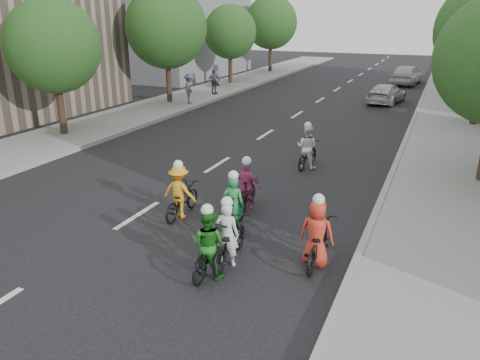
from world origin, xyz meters
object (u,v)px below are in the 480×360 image
Objects in this scene: spectator_2 at (216,75)px; cyclist_4 at (235,210)px; cyclist_2 at (247,191)px; spectator_1 at (214,81)px; cyclist_1 at (209,248)px; follow_car_trail at (407,75)px; cyclist_3 at (307,151)px; cyclist_6 at (229,240)px; follow_car_lead at (386,94)px; spectator_0 at (190,89)px; cyclist_5 at (181,196)px; cyclist_0 at (317,239)px.

cyclist_4 is at bearing -138.67° from spectator_2.
spectator_1 reaches higher than cyclist_2.
cyclist_1 reaches higher than follow_car_trail.
cyclist_3 reaches higher than cyclist_6.
cyclist_2 is 23.55m from spectator_2.
cyclist_6 is 1.23× the size of spectator_2.
spectator_1 is (-9.62, 17.15, 0.41)m from cyclist_2.
cyclist_4 is 20.51m from follow_car_lead.
cyclist_4 is 0.96× the size of spectator_0.
follow_car_lead is at bearing -99.67° from cyclist_5.
spectator_0 is (-9.75, 8.76, 0.45)m from cyclist_3.
spectator_1 is at bearing -47.09° from cyclist_3.
cyclist_1 reaches higher than cyclist_5.
spectator_1 reaches higher than cyclist_4.
spectator_1 is (-11.39, -11.03, 0.21)m from follow_car_trail.
cyclist_0 is 19.46m from spectator_0.
spectator_2 is (-12.62, 1.62, 0.36)m from follow_car_lead.
cyclist_1 is 23.04m from spectator_1.
cyclist_3 is 0.44× the size of follow_car_lead.
cyclist_3 is 1.11× the size of spectator_2.
cyclist_2 is 19.67m from spectator_1.
cyclist_6 is at bearing 94.24° from follow_car_trail.
cyclist_5 is at bearing -50.83° from cyclist_1.
cyclist_3 is at bearing -110.61° from cyclist_5.
cyclist_3 is 1.01× the size of cyclist_5.
cyclist_0 reaches higher than cyclist_1.
cyclist_1 is 1.09× the size of spectator_2.
spectator_2 is (-9.74, 21.80, 0.36)m from cyclist_5.
cyclist_4 is 0.42× the size of follow_car_lead.
cyclist_2 is 1.87m from cyclist_5.
spectator_2 is at bearing -69.22° from cyclist_4.
spectator_2 is at bearing -49.79° from cyclist_3.
spectator_1 is 1.06× the size of spectator_2.
spectator_0 is (-10.69, -5.80, 0.46)m from follow_car_lead.
follow_car_trail is at bearing -46.17° from spectator_2.
cyclist_3 is 19.96m from spectator_2.
cyclist_3 is at bearing -156.37° from spectator_0.
cyclist_1 is at bearing 92.57° from cyclist_2.
spectator_0 reaches higher than cyclist_6.
follow_car_lead is (0.61, 21.97, 0.03)m from cyclist_6.
cyclist_2 is 0.90× the size of cyclist_3.
cyclist_2 is at bearing -79.83° from cyclist_6.
cyclist_2 is at bearing 94.98° from follow_car_lead.
cyclist_4 is at bearing -171.38° from spectator_0.
cyclist_0 is 2.37m from cyclist_1.
cyclist_1 is at bearing 95.51° from cyclist_3.
spectator_0 reaches higher than cyclist_0.
cyclist_3 is 1.03× the size of cyclist_4.
cyclist_5 is 0.38× the size of follow_car_trail.
spectator_0 is (-10.08, 16.17, 0.50)m from cyclist_6.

